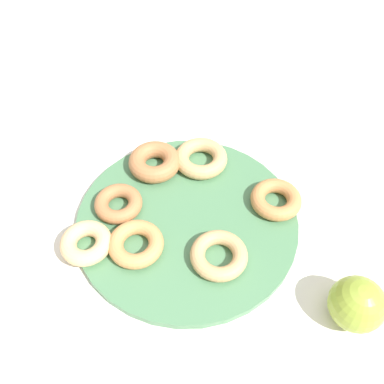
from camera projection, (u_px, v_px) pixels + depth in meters
name	position (u px, v px, depth m)	size (l,w,h in m)	color
ground_plane	(187.00, 222.00, 0.68)	(2.40, 2.40, 0.00)	white
donut_plate	(187.00, 220.00, 0.68)	(0.35, 0.35, 0.01)	#4C7F56
donut_0	(118.00, 204.00, 0.68)	(0.08, 0.08, 0.02)	#B27547
donut_1	(136.00, 244.00, 0.63)	(0.08, 0.08, 0.02)	tan
donut_2	(276.00, 199.00, 0.68)	(0.08, 0.08, 0.02)	#C6844C
donut_3	(86.00, 243.00, 0.63)	(0.08, 0.08, 0.02)	#EABC84
donut_4	(219.00, 255.00, 0.62)	(0.09, 0.09, 0.02)	tan
donut_5	(155.00, 162.00, 0.73)	(0.09, 0.09, 0.03)	#B27547
donut_6	(201.00, 158.00, 0.74)	(0.09, 0.09, 0.03)	tan
apple	(357.00, 304.00, 0.55)	(0.08, 0.08, 0.08)	#93AD38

